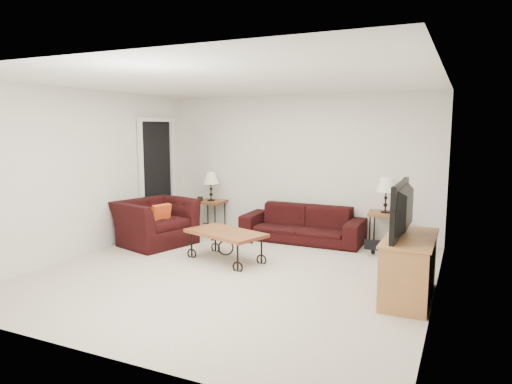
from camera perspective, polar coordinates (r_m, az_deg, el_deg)
ground at (r=6.26m, az=-2.73°, el=-9.92°), size 5.00×5.00×0.00m
wall_back at (r=8.28m, az=5.24°, el=3.29°), size 5.00×0.02×2.50m
wall_front at (r=3.97m, az=-19.75°, el=-2.28°), size 5.00×0.02×2.50m
wall_left at (r=7.48m, az=-20.05°, el=2.34°), size 0.02×5.00×2.50m
wall_right at (r=5.33m, az=21.77°, el=0.13°), size 0.02×5.00×2.50m
ceiling at (r=5.98m, az=-2.89°, el=13.50°), size 5.00×5.00×0.00m
doorway at (r=8.73m, az=-12.20°, el=1.87°), size 0.08×0.94×2.04m
sofa at (r=7.88m, az=5.77°, el=-3.93°), size 2.06×0.80×0.60m
side_table_left at (r=8.83m, az=-5.57°, el=-2.82°), size 0.52×0.52×0.55m
side_table_right at (r=7.74m, az=15.66°, el=-4.53°), size 0.58×0.58×0.57m
lamp_left at (r=8.74m, az=-5.62°, el=0.69°), size 0.32×0.32×0.55m
lamp_right at (r=7.64m, az=15.82°, el=-0.36°), size 0.36×0.36×0.57m
photo_frame_left at (r=8.73m, az=-6.95°, el=-0.85°), size 0.11×0.04×0.09m
photo_frame_right at (r=7.51m, az=16.70°, el=-2.37°), size 0.11×0.03×0.09m
coffee_table at (r=6.73m, az=-3.78°, el=-6.71°), size 1.30×0.96×0.44m
armchair at (r=7.79m, az=-12.37°, el=-3.69°), size 1.27×1.37×0.74m
throw_pillow at (r=7.63m, az=-11.73°, el=-2.77°), size 0.18×0.35×0.34m
tv_stand at (r=5.53m, az=18.47°, el=-8.89°), size 0.50×1.19×0.72m
television at (r=5.39m, az=18.57°, el=-2.07°), size 0.14×1.07×0.62m
backpack at (r=7.24m, az=14.38°, el=-5.86°), size 0.40×0.34×0.44m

